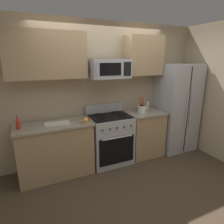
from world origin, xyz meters
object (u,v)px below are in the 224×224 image
(refrigerator, at_px, (176,108))
(fruit_basket, at_px, (86,121))
(bottle_hot_sauce, at_px, (18,123))
(bottle_vinegar, at_px, (148,105))
(utensil_crock, at_px, (142,108))
(range_oven, at_px, (110,139))
(cutting_board, at_px, (57,123))
(microwave, at_px, (109,69))

(refrigerator, bearing_deg, fruit_basket, -175.39)
(bottle_hot_sauce, bearing_deg, bottle_vinegar, 3.45)
(utensil_crock, relative_size, fruit_basket, 1.76)
(range_oven, xyz_separation_m, bottle_vinegar, (0.92, 0.13, 0.53))
(range_oven, xyz_separation_m, utensil_crock, (0.69, 0.00, 0.52))
(fruit_basket, bearing_deg, range_oven, 19.74)
(range_oven, xyz_separation_m, cutting_board, (-0.95, -0.01, 0.44))
(refrigerator, relative_size, fruit_basket, 9.35)
(microwave, relative_size, utensil_crock, 1.99)
(refrigerator, distance_m, bottle_hot_sauce, 3.06)
(microwave, bearing_deg, cutting_board, -177.77)
(fruit_basket, bearing_deg, bottle_vinegar, 12.44)
(microwave, relative_size, bottle_vinegar, 3.29)
(microwave, distance_m, bottle_vinegar, 1.20)
(range_oven, bearing_deg, bottle_hot_sauce, -179.46)
(microwave, distance_m, fruit_basket, 0.98)
(bottle_hot_sauce, bearing_deg, cutting_board, 0.31)
(range_oven, height_order, cutting_board, range_oven)
(refrigerator, xyz_separation_m, fruit_basket, (-2.05, -0.17, 0.04))
(range_oven, distance_m, utensil_crock, 0.86)
(refrigerator, height_order, bottle_hot_sauce, refrigerator)
(range_oven, relative_size, cutting_board, 2.78)
(cutting_board, bearing_deg, bottle_vinegar, 4.41)
(bottle_hot_sauce, bearing_deg, fruit_basket, -9.47)
(refrigerator, bearing_deg, utensil_crock, 178.79)
(microwave, bearing_deg, bottle_hot_sauce, -178.49)
(cutting_board, bearing_deg, refrigerator, -0.14)
(bottle_vinegar, bearing_deg, microwave, -173.36)
(fruit_basket, bearing_deg, microwave, 22.25)
(bottle_vinegar, bearing_deg, refrigerator, -13.50)
(utensil_crock, distance_m, bottle_hot_sauce, 2.21)
(utensil_crock, distance_m, fruit_basket, 1.22)
(refrigerator, bearing_deg, microwave, 178.41)
(range_oven, height_order, refrigerator, refrigerator)
(microwave, xyz_separation_m, bottle_hot_sauce, (-1.52, -0.04, -0.77))
(refrigerator, bearing_deg, cutting_board, 179.86)
(utensil_crock, bearing_deg, refrigerator, -1.21)
(fruit_basket, height_order, bottle_hot_sauce, bottle_hot_sauce)
(utensil_crock, height_order, fruit_basket, utensil_crock)
(refrigerator, xyz_separation_m, microwave, (-1.55, 0.04, 0.85))
(range_oven, distance_m, bottle_hot_sauce, 1.61)
(refrigerator, relative_size, cutting_board, 4.68)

